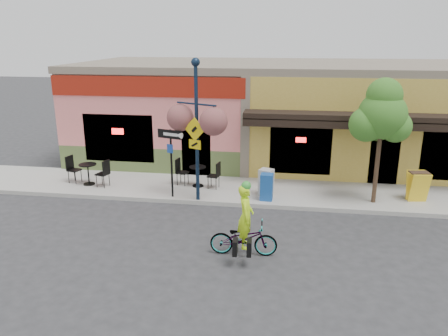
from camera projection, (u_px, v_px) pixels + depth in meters
name	position (u px, v px, depth m)	size (l,w,h in m)	color
ground	(264.00, 214.00, 14.54)	(90.00, 90.00, 0.00)	#2D2D30
sidewalk	(267.00, 192.00, 16.41)	(24.00, 3.00, 0.15)	#9E9B93
curb	(265.00, 206.00, 15.04)	(24.00, 0.12, 0.15)	#A8A59E
building	(274.00, 110.00, 20.97)	(18.20, 8.20, 4.50)	#ED7775
bicycle	(244.00, 238.00, 11.75)	(0.63, 1.81, 0.95)	#972B0D
cyclist_rider	(246.00, 225.00, 11.63)	(0.64, 0.42, 1.75)	#C8FF1A
lamp_post	(197.00, 132.00, 14.73)	(1.56, 0.62, 4.89)	#112136
one_way_sign	(172.00, 164.00, 15.36)	(0.94, 0.20, 2.46)	black
cafe_set_left	(88.00, 171.00, 16.84)	(1.78, 0.89, 1.07)	black
cafe_set_right	(198.00, 173.00, 16.64)	(1.71, 0.86, 1.03)	black
newspaper_box_blue	(267.00, 187.00, 15.27)	(0.43, 0.38, 0.95)	#194C9A
newspaper_box_grey	(266.00, 182.00, 15.70)	(0.46, 0.41, 0.98)	#B1B1B1
street_tree	(380.00, 142.00, 14.57)	(1.69, 1.69, 4.33)	#3D7A26
sandwich_board	(420.00, 188.00, 14.99)	(0.64, 0.47, 1.06)	yellow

